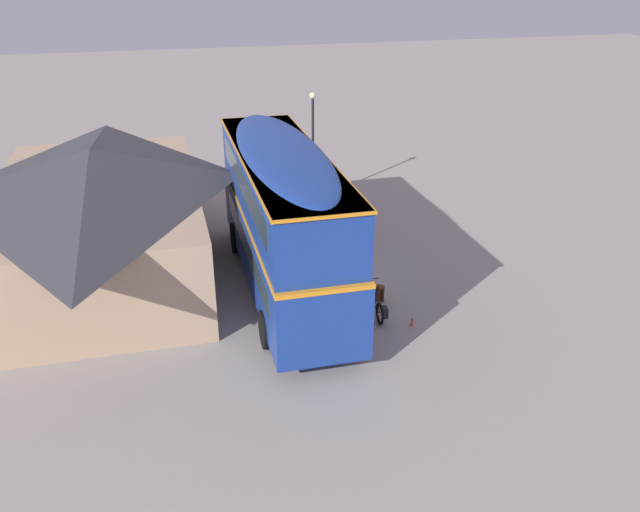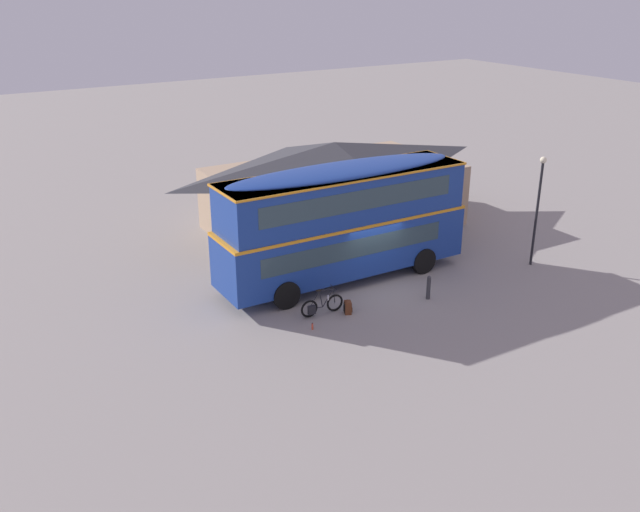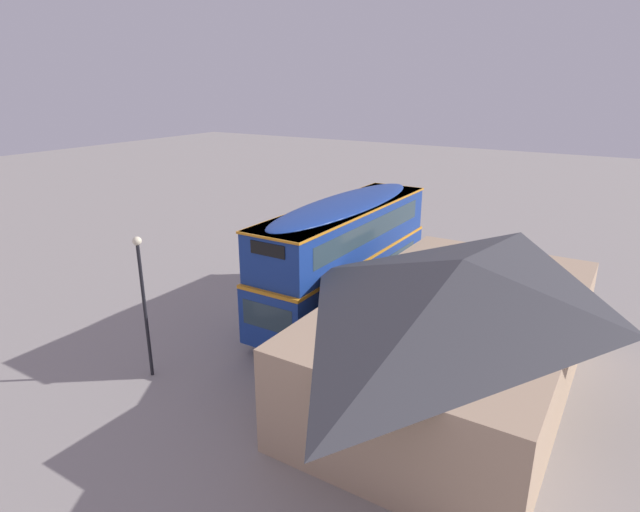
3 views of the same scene
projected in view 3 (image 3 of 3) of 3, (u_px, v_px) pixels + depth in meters
ground_plane at (310, 310)px, 22.25m from camera, size 120.00×120.00×0.00m
double_decker_bus at (345, 251)px, 21.36m from camera, size 10.57×2.75×4.79m
touring_bicycle at (327, 275)px, 25.20m from camera, size 1.75×0.46×1.03m
backpack_on_ground at (310, 281)px, 24.70m from camera, size 0.37×0.40×0.53m
water_bottle_red_squeeze at (322, 271)px, 26.38m from camera, size 0.07×0.07×0.26m
pub_building at (457, 323)px, 16.10m from camera, size 12.14×7.07×4.24m
street_lamp at (143, 293)px, 16.40m from camera, size 0.28×0.28×4.77m
kerb_bollard at (256, 298)px, 22.22m from camera, size 0.16×0.16×0.97m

